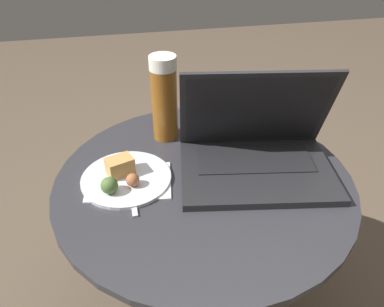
{
  "coord_description": "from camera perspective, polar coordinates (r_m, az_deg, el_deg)",
  "views": [
    {
      "loc": [
        -0.17,
        -0.7,
        1.13
      ],
      "look_at": [
        -0.03,
        0.01,
        0.62
      ],
      "focal_mm": 35.0,
      "sensor_mm": 36.0,
      "label": 1
    }
  ],
  "objects": [
    {
      "name": "napkin",
      "position": [
        0.92,
        -9.53,
        -4.23
      ],
      "size": [
        0.22,
        0.16,
        0.0
      ],
      "color": "white",
      "rests_on": "table"
    },
    {
      "name": "table",
      "position": [
        1.02,
        1.66,
        -10.03
      ],
      "size": [
        0.73,
        0.73,
        0.55
      ],
      "color": "#515156",
      "rests_on": "ground_plane"
    },
    {
      "name": "laptop",
      "position": [
        0.94,
        9.74,
        0.49
      ],
      "size": [
        0.41,
        0.32,
        0.26
      ],
      "color": "#232326",
      "rests_on": "table"
    },
    {
      "name": "beer_glass",
      "position": [
        1.02,
        -4.24,
        8.34
      ],
      "size": [
        0.07,
        0.07,
        0.24
      ],
      "color": "brown",
      "rests_on": "table"
    },
    {
      "name": "snack_plate",
      "position": [
        0.92,
        -10.33,
        -3.49
      ],
      "size": [
        0.22,
        0.22,
        0.05
      ],
      "color": "silver",
      "rests_on": "table"
    },
    {
      "name": "fork",
      "position": [
        0.9,
        -9.23,
        -4.91
      ],
      "size": [
        0.02,
        0.18,
        0.0
      ],
      "color": "silver",
      "rests_on": "table"
    }
  ]
}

